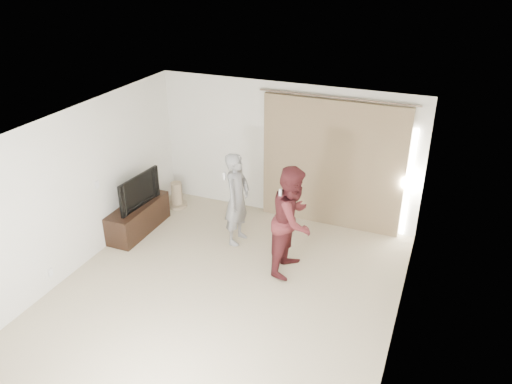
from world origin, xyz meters
TOP-DOWN VIEW (x-y plane):
  - floor at (0.00, 0.00)m, footprint 5.50×5.50m
  - wall_back at (0.00, 2.75)m, footprint 5.00×0.04m
  - wall_left at (-2.50, -0.00)m, footprint 0.04×5.50m
  - ceiling at (0.00, 0.00)m, footprint 5.00×5.50m
  - curtain at (0.91, 2.68)m, footprint 2.80×0.11m
  - tv_console at (-2.27, 1.09)m, footprint 0.48×1.39m
  - tv at (-2.27, 1.09)m, footprint 0.22×1.05m
  - scratching_post at (-2.10, 2.20)m, footprint 0.39×0.39m
  - person_man at (-0.43, 1.46)m, footprint 0.43×0.63m
  - person_woman at (0.73, 0.99)m, footprint 0.74×0.92m

SIDE VIEW (x-z plane):
  - floor at x=0.00m, z-range 0.00..0.00m
  - scratching_post at x=-2.10m, z-range -0.05..0.47m
  - tv_console at x=-2.27m, z-range 0.00..0.54m
  - person_man at x=-0.43m, z-range 0.00..1.67m
  - tv at x=-2.27m, z-range 0.54..1.14m
  - person_woman at x=0.73m, z-range 0.00..1.81m
  - curtain at x=0.91m, z-range -0.02..2.43m
  - wall_left at x=-2.50m, z-range 0.00..2.60m
  - wall_back at x=0.00m, z-range 0.00..2.60m
  - ceiling at x=0.00m, z-range 2.60..2.60m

